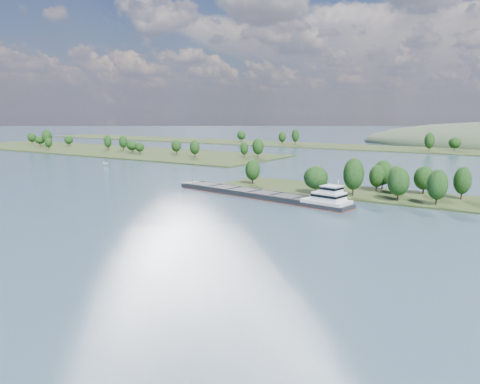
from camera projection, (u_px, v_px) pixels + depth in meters
The scene contains 6 objects.
ground at pixel (266, 224), 126.39m from camera, with size 1800.00×1800.00×0.00m, color #354B5C.
tree_island at pixel (361, 184), 170.80m from camera, with size 100.00×30.92×14.67m.
left_bank at pixel (101, 150), 365.29m from camera, with size 300.00×80.00×15.89m.
back_shoreline at pixel (462, 151), 352.26m from camera, with size 900.00×60.00×16.06m.
cargo_barge at pixel (269, 195), 163.51m from camera, with size 73.44×19.64×9.87m.
motorboat at pixel (106, 164), 264.60m from camera, with size 1.94×5.16×1.99m, color silver.
Camera 1 is at (61.40, 13.09, 29.99)m, focal length 35.00 mm.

